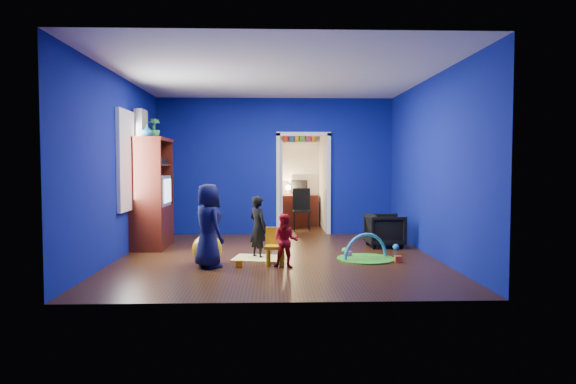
{
  "coord_description": "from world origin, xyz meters",
  "views": [
    {
      "loc": [
        -0.09,
        -8.2,
        1.48
      ],
      "look_at": [
        0.19,
        0.4,
        1.03
      ],
      "focal_mm": 32.0,
      "sensor_mm": 36.0,
      "label": 1
    }
  ],
  "objects_px": {
    "hopper_ball": "(207,249)",
    "folding_chair": "(302,210)",
    "study_desk": "(299,210)",
    "armchair": "(385,230)",
    "vase": "(147,131)",
    "kid_chair": "(275,248)",
    "child_black": "(258,227)",
    "play_mat": "(366,259)",
    "tv_armoire": "(152,193)",
    "toddler_red": "(286,241)",
    "crt_tv": "(154,191)",
    "child_navy": "(208,226)"
  },
  "relations": [
    {
      "from": "child_black",
      "to": "crt_tv",
      "type": "distance_m",
      "value": 2.26
    },
    {
      "from": "armchair",
      "to": "tv_armoire",
      "type": "relative_size",
      "value": 0.33
    },
    {
      "from": "tv_armoire",
      "to": "play_mat",
      "type": "xyz_separation_m",
      "value": [
        3.61,
        -1.31,
        -0.97
      ]
    },
    {
      "from": "toddler_red",
      "to": "folding_chair",
      "type": "bearing_deg",
      "value": 91.7
    },
    {
      "from": "armchair",
      "to": "kid_chair",
      "type": "xyz_separation_m",
      "value": [
        -2.0,
        -1.65,
        -0.05
      ]
    },
    {
      "from": "child_black",
      "to": "child_navy",
      "type": "distance_m",
      "value": 1.0
    },
    {
      "from": "vase",
      "to": "study_desk",
      "type": "distance_m",
      "value": 4.83
    },
    {
      "from": "study_desk",
      "to": "folding_chair",
      "type": "distance_m",
      "value": 0.96
    },
    {
      "from": "toddler_red",
      "to": "crt_tv",
      "type": "bearing_deg",
      "value": 148.54
    },
    {
      "from": "armchair",
      "to": "kid_chair",
      "type": "distance_m",
      "value": 2.6
    },
    {
      "from": "kid_chair",
      "to": "play_mat",
      "type": "xyz_separation_m",
      "value": [
        1.42,
        0.4,
        -0.24
      ]
    },
    {
      "from": "armchair",
      "to": "crt_tv",
      "type": "xyz_separation_m",
      "value": [
        -4.15,
        0.06,
        0.72
      ]
    },
    {
      "from": "child_navy",
      "to": "study_desk",
      "type": "height_order",
      "value": "child_navy"
    },
    {
      "from": "hopper_ball",
      "to": "folding_chair",
      "type": "xyz_separation_m",
      "value": [
        1.65,
        3.87,
        0.24
      ]
    },
    {
      "from": "play_mat",
      "to": "study_desk",
      "type": "distance_m",
      "value": 4.63
    },
    {
      "from": "tv_armoire",
      "to": "armchair",
      "type": "bearing_deg",
      "value": -0.76
    },
    {
      "from": "kid_chair",
      "to": "child_black",
      "type": "bearing_deg",
      "value": 124.2
    },
    {
      "from": "child_black",
      "to": "vase",
      "type": "distance_m",
      "value": 2.62
    },
    {
      "from": "hopper_ball",
      "to": "kid_chair",
      "type": "distance_m",
      "value": 1.02
    },
    {
      "from": "study_desk",
      "to": "play_mat",
      "type": "bearing_deg",
      "value": -80.18
    },
    {
      "from": "vase",
      "to": "tv_armoire",
      "type": "height_order",
      "value": "vase"
    },
    {
      "from": "toddler_red",
      "to": "study_desk",
      "type": "height_order",
      "value": "toddler_red"
    },
    {
      "from": "play_mat",
      "to": "crt_tv",
      "type": "bearing_deg",
      "value": 159.87
    },
    {
      "from": "armchair",
      "to": "vase",
      "type": "distance_m",
      "value": 4.55
    },
    {
      "from": "armchair",
      "to": "hopper_ball",
      "type": "distance_m",
      "value": 3.38
    },
    {
      "from": "kid_chair",
      "to": "child_navy",
      "type": "bearing_deg",
      "value": -163.0
    },
    {
      "from": "vase",
      "to": "tv_armoire",
      "type": "bearing_deg",
      "value": 90.0
    },
    {
      "from": "armchair",
      "to": "child_black",
      "type": "distance_m",
      "value": 2.52
    },
    {
      "from": "child_black",
      "to": "play_mat",
      "type": "height_order",
      "value": "child_black"
    },
    {
      "from": "play_mat",
      "to": "tv_armoire",
      "type": "bearing_deg",
      "value": 160.08
    },
    {
      "from": "vase",
      "to": "crt_tv",
      "type": "distance_m",
      "value": 1.09
    },
    {
      "from": "child_navy",
      "to": "study_desk",
      "type": "distance_m",
      "value": 5.33
    },
    {
      "from": "armchair",
      "to": "vase",
      "type": "height_order",
      "value": "vase"
    },
    {
      "from": "child_navy",
      "to": "crt_tv",
      "type": "xyz_separation_m",
      "value": [
        -1.18,
        1.84,
        0.41
      ]
    },
    {
      "from": "kid_chair",
      "to": "play_mat",
      "type": "distance_m",
      "value": 1.5
    },
    {
      "from": "child_navy",
      "to": "tv_armoire",
      "type": "distance_m",
      "value": 2.24
    },
    {
      "from": "crt_tv",
      "to": "play_mat",
      "type": "xyz_separation_m",
      "value": [
        3.57,
        -1.31,
        -1.01
      ]
    },
    {
      "from": "hopper_ball",
      "to": "study_desk",
      "type": "bearing_deg",
      "value": 71.13
    },
    {
      "from": "hopper_ball",
      "to": "crt_tv",
      "type": "bearing_deg",
      "value": 125.41
    },
    {
      "from": "armchair",
      "to": "hopper_ball",
      "type": "height_order",
      "value": "armchair"
    },
    {
      "from": "armchair",
      "to": "toddler_red",
      "type": "relative_size",
      "value": 0.84
    },
    {
      "from": "armchair",
      "to": "study_desk",
      "type": "xyz_separation_m",
      "value": [
        -1.37,
        3.29,
        0.08
      ]
    },
    {
      "from": "crt_tv",
      "to": "play_mat",
      "type": "bearing_deg",
      "value": -20.13
    },
    {
      "from": "crt_tv",
      "to": "tv_armoire",
      "type": "bearing_deg",
      "value": 180.0
    },
    {
      "from": "vase",
      "to": "play_mat",
      "type": "distance_m",
      "value": 4.27
    },
    {
      "from": "armchair",
      "to": "vase",
      "type": "relative_size",
      "value": 3.18
    },
    {
      "from": "vase",
      "to": "folding_chair",
      "type": "distance_m",
      "value": 4.14
    },
    {
      "from": "armchair",
      "to": "kid_chair",
      "type": "height_order",
      "value": "armchair"
    },
    {
      "from": "tv_armoire",
      "to": "hopper_ball",
      "type": "distance_m",
      "value": 2.11
    },
    {
      "from": "crt_tv",
      "to": "study_desk",
      "type": "distance_m",
      "value": 4.32
    }
  ]
}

